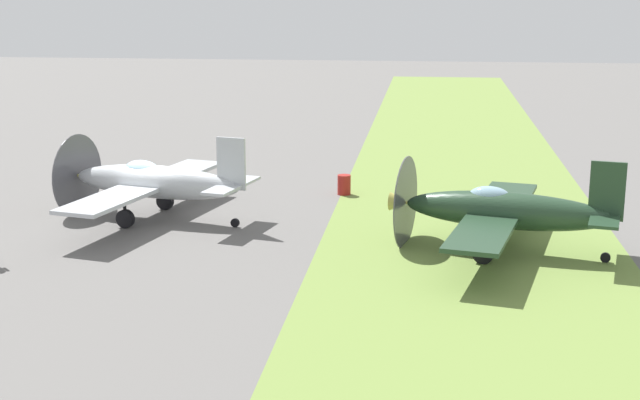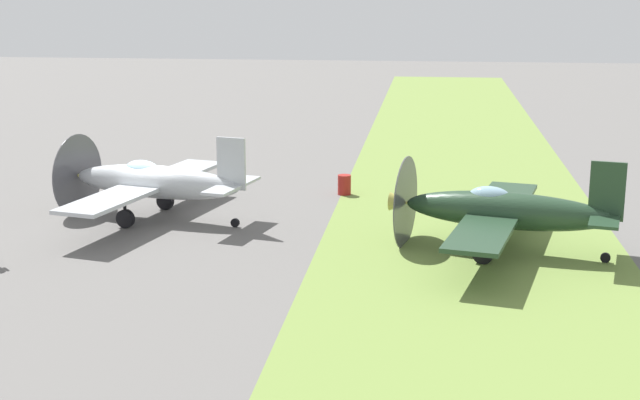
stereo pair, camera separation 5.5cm
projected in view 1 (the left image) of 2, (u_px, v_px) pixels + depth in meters
ground_plane at (153, 218)px, 36.55m from camera, size 160.00×160.00×0.00m
grass_verge at (468, 228)px, 35.04m from camera, size 120.00×11.00×0.01m
airplane_lead at (153, 182)px, 36.00m from camera, size 10.48×8.38×3.71m
airplane_wingman at (502, 210)px, 31.48m from camera, size 10.34×8.27×3.66m
fuel_drum at (344, 185)px, 40.56m from camera, size 0.60×0.60×0.90m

